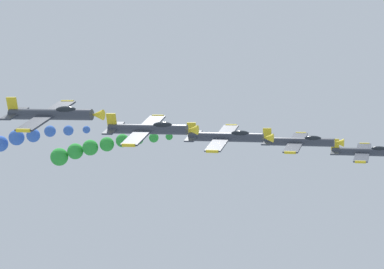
{
  "coord_description": "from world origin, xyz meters",
  "views": [
    {
      "loc": [
        74.83,
        23.32,
        81.85
      ],
      "look_at": [
        0.0,
        0.0,
        77.37
      ],
      "focal_mm": 64.63,
      "sensor_mm": 36.0,
      "label": 1
    }
  ],
  "objects_px": {
    "airplane_left_inner": "(300,142)",
    "airplane_right_outer": "(52,114)",
    "airplane_right_inner": "(227,137)",
    "airplane_lead": "(367,152)",
    "airplane_left_outer": "(149,129)"
  },
  "relations": [
    {
      "from": "airplane_left_inner",
      "to": "airplane_right_outer",
      "type": "relative_size",
      "value": 1.0
    },
    {
      "from": "airplane_right_inner",
      "to": "airplane_lead",
      "type": "bearing_deg",
      "value": 140.19
    },
    {
      "from": "airplane_lead",
      "to": "airplane_left_outer",
      "type": "xyz_separation_m",
      "value": [
        27.03,
        -21.56,
        4.09
      ]
    },
    {
      "from": "airplane_lead",
      "to": "airplane_right_outer",
      "type": "bearing_deg",
      "value": -38.14
    },
    {
      "from": "airplane_left_inner",
      "to": "airplane_right_inner",
      "type": "bearing_deg",
      "value": -35.88
    },
    {
      "from": "airplane_lead",
      "to": "airplane_right_inner",
      "type": "height_order",
      "value": "airplane_right_inner"
    },
    {
      "from": "airplane_left_outer",
      "to": "airplane_right_outer",
      "type": "height_order",
      "value": "airplane_right_outer"
    },
    {
      "from": "airplane_lead",
      "to": "airplane_right_inner",
      "type": "bearing_deg",
      "value": -39.81
    },
    {
      "from": "airplane_right_inner",
      "to": "airplane_left_outer",
      "type": "relative_size",
      "value": 1.0
    },
    {
      "from": "airplane_left_inner",
      "to": "airplane_right_inner",
      "type": "xyz_separation_m",
      "value": [
        9.94,
        -7.19,
        1.06
      ]
    },
    {
      "from": "airplane_left_inner",
      "to": "airplane_right_outer",
      "type": "distance_m",
      "value": 34.83
    },
    {
      "from": "airplane_left_inner",
      "to": "airplane_right_outer",
      "type": "bearing_deg",
      "value": -36.19
    },
    {
      "from": "airplane_lead",
      "to": "airplane_right_outer",
      "type": "height_order",
      "value": "airplane_right_outer"
    },
    {
      "from": "airplane_lead",
      "to": "airplane_left_inner",
      "type": "bearing_deg",
      "value": -44.05
    },
    {
      "from": "airplane_right_inner",
      "to": "airplane_left_outer",
      "type": "xyz_separation_m",
      "value": [
        8.9,
        -6.45,
        1.27
      ]
    }
  ]
}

